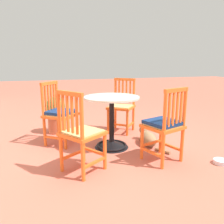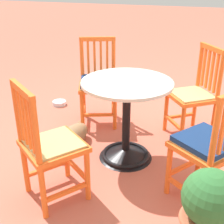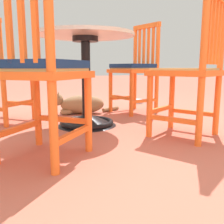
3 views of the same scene
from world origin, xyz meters
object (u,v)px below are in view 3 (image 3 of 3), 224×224
Objects in this scene: orange_chair_facing_out at (135,70)px; pet_water_bowl at (137,101)px; orange_chair_tucked_in at (39,72)px; cafe_table at (86,91)px; tabby_cat at (79,104)px; orange_chair_by_planter at (190,73)px; orange_chair_at_corner at (0,71)px.

pet_water_bowl is at bearing -114.80° from orange_chair_facing_out.
cafe_table is at bearing -118.70° from orange_chair_tucked_in.
orange_chair_facing_out is at bearing 172.43° from tabby_cat.
orange_chair_by_planter is 1.00m from orange_chair_facing_out.
tabby_cat is at bearing 32.08° from pet_water_bowl.
pet_water_bowl is at bearing -147.92° from tabby_cat.
orange_chair_tucked_in is 1.51m from orange_chair_facing_out.
orange_chair_facing_out is 1.29m from orange_chair_at_corner.
orange_chair_facing_out is at bearing -130.68° from orange_chair_tucked_in.
cafe_table reaches higher than tabby_cat.
tabby_cat is at bearing -167.27° from orange_chair_at_corner.
pet_water_bowl is (-0.29, -0.62, -0.42)m from orange_chair_facing_out.
orange_chair_tucked_in is 2.22m from pet_water_bowl.
pet_water_bowl is (-1.27, -1.77, -0.42)m from orange_chair_tucked_in.
orange_chair_tucked_in is (0.37, 0.68, 0.16)m from cafe_table.
tabby_cat is at bearing -108.23° from orange_chair_tucked_in.
orange_chair_tucked_in and orange_chair_by_planter have the same top height.
orange_chair_by_planter is at bearing 88.62° from orange_chair_facing_out.
orange_chair_by_planter is 1.00× the size of orange_chair_at_corner.
orange_chair_facing_out reaches higher than tabby_cat.
orange_chair_tucked_in is 1.00× the size of orange_chair_by_planter.
tabby_cat is (-0.03, -0.54, -0.19)m from cafe_table.
orange_chair_by_planter is at bearing 117.48° from tabby_cat.
orange_chair_facing_out reaches higher than cafe_table.
orange_chair_at_corner reaches higher than cafe_table.
orange_chair_facing_out is 1.00× the size of orange_chair_at_corner.
orange_chair_tucked_in reaches higher than cafe_table.
orange_chair_tucked_in reaches higher than pet_water_bowl.
orange_chair_at_corner is at bearing -29.89° from cafe_table.
orange_chair_tucked_in is at bearing 105.56° from orange_chair_at_corner.
cafe_table is 1.44m from pet_water_bowl.
orange_chair_at_corner is at bearing -36.04° from orange_chair_by_planter.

